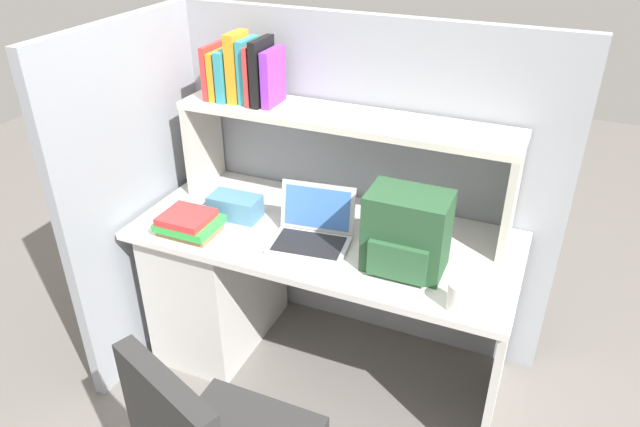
% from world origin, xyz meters
% --- Properties ---
extents(ground_plane, '(8.00, 8.00, 0.00)m').
position_xyz_m(ground_plane, '(0.00, 0.00, 0.00)').
color(ground_plane, slate).
extents(desk, '(1.60, 0.70, 0.73)m').
position_xyz_m(desk, '(-0.39, 0.00, 0.40)').
color(desk, silver).
rests_on(desk, ground_plane).
extents(cubicle_partition_rear, '(1.84, 0.05, 1.55)m').
position_xyz_m(cubicle_partition_rear, '(0.00, 0.38, 0.78)').
color(cubicle_partition_rear, gray).
rests_on(cubicle_partition_rear, ground_plane).
extents(cubicle_partition_left, '(0.05, 1.06, 1.55)m').
position_xyz_m(cubicle_partition_left, '(-0.85, -0.05, 0.78)').
color(cubicle_partition_left, gray).
rests_on(cubicle_partition_left, ground_plane).
extents(overhead_hutch, '(1.44, 0.28, 0.45)m').
position_xyz_m(overhead_hutch, '(0.00, 0.20, 1.08)').
color(overhead_hutch, '#BCB7AC').
rests_on(overhead_hutch, desk).
extents(reference_books_on_shelf, '(0.32, 0.18, 0.29)m').
position_xyz_m(reference_books_on_shelf, '(-0.46, 0.20, 1.31)').
color(reference_books_on_shelf, red).
rests_on(reference_books_on_shelf, overhead_hutch).
extents(laptop, '(0.34, 0.29, 0.22)m').
position_xyz_m(laptop, '(-0.02, -0.08, 0.78)').
color(laptop, '#B7BABF').
rests_on(laptop, desk).
extents(backpack, '(0.30, 0.22, 0.31)m').
position_xyz_m(backpack, '(0.37, -0.11, 0.88)').
color(backpack, '#264C2D').
rests_on(backpack, desk).
extents(computer_mouse, '(0.08, 0.11, 0.03)m').
position_xyz_m(computer_mouse, '(-0.64, -0.03, 0.75)').
color(computer_mouse, silver).
rests_on(computer_mouse, desk).
extents(paper_cup, '(0.08, 0.08, 0.10)m').
position_xyz_m(paper_cup, '(0.61, -0.28, 0.78)').
color(paper_cup, white).
rests_on(paper_cup, desk).
extents(tissue_box, '(0.22, 0.13, 0.10)m').
position_xyz_m(tissue_box, '(-0.41, -0.03, 0.78)').
color(tissue_box, teal).
rests_on(tissue_box, desk).
extents(desk_book_stack, '(0.24, 0.20, 0.09)m').
position_xyz_m(desk_book_stack, '(-0.52, -0.22, 0.77)').
color(desk_book_stack, olive).
rests_on(desk_book_stack, desk).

